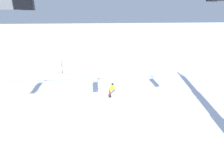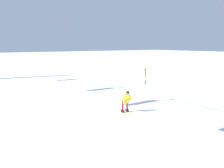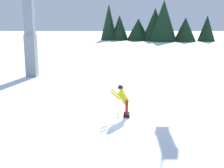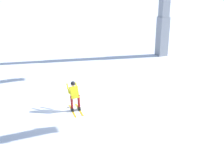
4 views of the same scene
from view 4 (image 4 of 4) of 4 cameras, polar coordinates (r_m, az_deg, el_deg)
name	(u,v)px [view 4 (image 4 of 4)]	position (r m, az deg, el deg)	size (l,w,h in m)	color
ground_plane	(70,103)	(15.20, -8.85, -3.97)	(260.00, 260.00, 0.00)	white
skier_carving_main	(74,94)	(14.10, -8.01, -2.05)	(1.60, 0.72, 1.66)	yellow
lift_tower_near	(164,4)	(24.09, 11.04, 16.19)	(0.84, 2.29, 10.76)	gray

